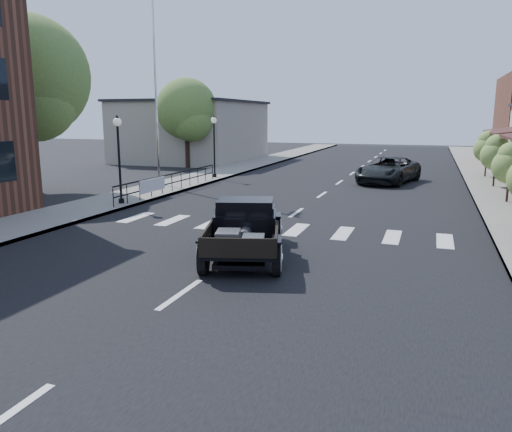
% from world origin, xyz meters
% --- Properties ---
extents(ground, '(120.00, 120.00, 0.00)m').
position_xyz_m(ground, '(0.00, 0.00, 0.00)').
color(ground, black).
rests_on(ground, ground).
extents(road, '(14.00, 80.00, 0.02)m').
position_xyz_m(road, '(0.00, 15.00, 0.01)').
color(road, black).
rests_on(road, ground).
extents(road_markings, '(12.00, 60.00, 0.06)m').
position_xyz_m(road_markings, '(0.00, 10.00, 0.00)').
color(road_markings, silver).
rests_on(road_markings, ground).
extents(sidewalk_left, '(3.00, 80.00, 0.15)m').
position_xyz_m(sidewalk_left, '(-8.50, 15.00, 0.07)').
color(sidewalk_left, gray).
rests_on(sidewalk_left, ground).
extents(sidewalk_right, '(3.00, 80.00, 0.15)m').
position_xyz_m(sidewalk_right, '(8.50, 15.00, 0.07)').
color(sidewalk_right, gray).
rests_on(sidewalk_right, ground).
extents(low_building_left, '(10.00, 12.00, 5.00)m').
position_xyz_m(low_building_left, '(-15.00, 28.00, 2.50)').
color(low_building_left, '#AA9F8F').
rests_on(low_building_left, ground).
extents(railing, '(0.08, 10.00, 1.00)m').
position_xyz_m(railing, '(-7.30, 10.00, 0.65)').
color(railing, black).
rests_on(railing, sidewalk_left).
extents(banner, '(0.04, 2.20, 0.60)m').
position_xyz_m(banner, '(-7.22, 8.00, 0.45)').
color(banner, silver).
rests_on(banner, sidewalk_left).
extents(lamp_post_b, '(0.36, 0.36, 3.78)m').
position_xyz_m(lamp_post_b, '(-7.60, 6.00, 2.04)').
color(lamp_post_b, black).
rests_on(lamp_post_b, sidewalk_left).
extents(lamp_post_c, '(0.36, 0.36, 3.78)m').
position_xyz_m(lamp_post_c, '(-7.60, 16.00, 2.04)').
color(lamp_post_c, black).
rests_on(lamp_post_c, sidewalk_left).
extents(flagpole, '(0.12, 0.12, 12.22)m').
position_xyz_m(flagpole, '(-9.20, 12.00, 6.26)').
color(flagpole, silver).
rests_on(flagpole, sidewalk_left).
extents(big_tree_near, '(6.00, 6.00, 8.81)m').
position_xyz_m(big_tree_near, '(-14.00, 8.00, 4.40)').
color(big_tree_near, '#527230').
rests_on(big_tree_near, ground).
extents(big_tree_far, '(4.56, 4.56, 6.69)m').
position_xyz_m(big_tree_far, '(-12.50, 22.00, 3.35)').
color(big_tree_far, '#527230').
rests_on(big_tree_far, ground).
extents(small_tree_c, '(1.51, 1.51, 2.52)m').
position_xyz_m(small_tree_c, '(8.30, 11.92, 1.41)').
color(small_tree_c, olive).
rests_on(small_tree_c, sidewalk_right).
extents(small_tree_d, '(1.60, 1.60, 2.67)m').
position_xyz_m(small_tree_d, '(8.30, 17.23, 1.48)').
color(small_tree_d, olive).
rests_on(small_tree_d, sidewalk_right).
extents(small_tree_e, '(1.64, 1.64, 2.74)m').
position_xyz_m(small_tree_e, '(8.30, 21.96, 1.52)').
color(small_tree_e, olive).
rests_on(small_tree_e, sidewalk_right).
extents(hotrod_pickup, '(3.42, 5.15, 1.64)m').
position_xyz_m(hotrod_pickup, '(0.28, 0.32, 0.82)').
color(hotrod_pickup, black).
rests_on(hotrod_pickup, ground).
extents(second_car, '(3.79, 5.90, 1.51)m').
position_xyz_m(second_car, '(2.71, 17.82, 0.76)').
color(second_car, black).
rests_on(second_car, ground).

